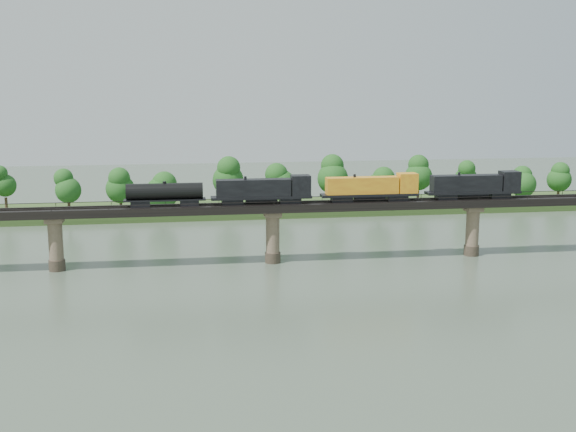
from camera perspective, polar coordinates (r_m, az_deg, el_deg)
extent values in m
plane|color=#3A493A|center=(110.23, 0.76, -7.53)|extent=(400.00, 400.00, 0.00)
cube|color=#2B451B|center=(192.07, -3.26, 0.59)|extent=(300.00, 24.00, 1.60)
cylinder|color=#473A2D|center=(139.47, -17.78, -3.71)|extent=(3.00, 3.00, 2.00)
cylinder|color=#79654F|center=(138.46, -17.89, -1.90)|extent=(2.60, 2.60, 9.00)
cube|color=#79654F|center=(137.67, -17.98, -0.28)|extent=(3.20, 3.20, 1.00)
cylinder|color=#473A2D|center=(138.51, -1.21, -3.29)|extent=(3.00, 3.00, 2.00)
cylinder|color=#79654F|center=(137.49, -1.22, -1.47)|extent=(2.60, 2.60, 9.00)
cube|color=#79654F|center=(136.70, -1.23, 0.17)|extent=(3.20, 3.20, 1.00)
cylinder|color=#473A2D|center=(148.72, 14.28, -2.64)|extent=(3.00, 3.00, 2.00)
cylinder|color=#79654F|center=(147.77, 14.36, -0.94)|extent=(2.60, 2.60, 9.00)
cube|color=#79654F|center=(147.04, 14.43, 0.58)|extent=(3.20, 3.20, 1.00)
cube|color=black|center=(136.48, -1.23, 0.69)|extent=(220.00, 5.00, 1.50)
cube|color=black|center=(135.60, -1.19, 0.98)|extent=(220.00, 0.12, 0.16)
cube|color=black|center=(137.07, -1.27, 1.08)|extent=(220.00, 0.12, 0.16)
cube|color=black|center=(133.88, -1.10, 1.12)|extent=(220.00, 0.10, 0.10)
cube|color=black|center=(138.58, -1.35, 1.45)|extent=(220.00, 0.10, 0.10)
cube|color=black|center=(133.94, -1.10, 0.97)|extent=(0.08, 0.08, 0.70)
cube|color=black|center=(138.64, -1.35, 1.31)|extent=(0.08, 0.08, 0.70)
cylinder|color=#382619|center=(195.18, -21.36, 0.82)|extent=(0.70, 0.70, 3.71)
sphere|color=#144714|center=(194.45, -21.46, 2.26)|extent=(5.67, 5.67, 5.67)
sphere|color=#144714|center=(194.06, -21.53, 3.16)|extent=(4.25, 4.25, 4.25)
cylinder|color=#382619|center=(184.45, -16.90, 0.53)|extent=(0.70, 0.70, 3.51)
sphere|color=#144714|center=(183.72, -16.98, 1.96)|extent=(6.31, 6.31, 6.31)
sphere|color=#144714|center=(183.32, -17.03, 2.87)|extent=(4.73, 4.73, 4.73)
cylinder|color=#382619|center=(185.50, -13.06, 0.74)|extent=(0.70, 0.70, 3.34)
sphere|color=#144714|center=(184.81, -13.12, 2.11)|extent=(7.18, 7.18, 7.18)
sphere|color=#144714|center=(184.42, -13.16, 2.96)|extent=(5.39, 5.39, 5.39)
cylinder|color=#382619|center=(182.32, -9.92, 0.61)|extent=(0.70, 0.70, 2.83)
sphere|color=#144714|center=(181.71, -9.96, 1.78)|extent=(8.26, 8.26, 8.26)
sphere|color=#144714|center=(181.36, -9.98, 2.51)|extent=(6.19, 6.19, 6.19)
cylinder|color=#382619|center=(188.94, -4.73, 1.26)|extent=(0.70, 0.70, 3.96)
sphere|color=#144714|center=(188.15, -4.76, 2.85)|extent=(8.07, 8.07, 8.07)
sphere|color=#144714|center=(187.73, -4.77, 3.85)|extent=(6.05, 6.05, 6.05)
cylinder|color=#382619|center=(188.82, -0.59, 1.18)|extent=(0.70, 0.70, 3.27)
sphere|color=#144714|center=(188.15, -0.59, 2.49)|extent=(8.03, 8.03, 8.03)
sphere|color=#144714|center=(187.77, -0.59, 3.31)|extent=(6.02, 6.02, 6.02)
cylinder|color=#382619|center=(192.29, 3.54, 1.44)|extent=(0.70, 0.70, 3.92)
sphere|color=#144714|center=(191.52, 3.56, 2.98)|extent=(8.29, 8.29, 8.29)
sphere|color=#144714|center=(191.11, 3.57, 3.95)|extent=(6.21, 6.21, 6.21)
cylinder|color=#382619|center=(188.27, 7.23, 1.03)|extent=(0.70, 0.70, 3.02)
sphere|color=#144714|center=(187.64, 7.26, 2.25)|extent=(7.74, 7.74, 7.74)
sphere|color=#144714|center=(187.29, 7.28, 3.01)|extent=(5.80, 5.80, 5.80)
cylinder|color=#382619|center=(200.26, 10.22, 1.64)|extent=(0.70, 0.70, 3.80)
sphere|color=#144714|center=(199.53, 10.27, 3.08)|extent=(7.47, 7.47, 7.47)
sphere|color=#144714|center=(199.15, 10.30, 3.98)|extent=(5.60, 5.60, 5.60)
cylinder|color=#382619|center=(205.24, 13.82, 1.66)|extent=(0.70, 0.70, 3.38)
sphere|color=#144714|center=(204.60, 13.88, 2.90)|extent=(6.23, 6.23, 6.23)
sphere|color=#144714|center=(204.25, 13.92, 3.69)|extent=(4.67, 4.67, 4.67)
cylinder|color=#382619|center=(205.68, 18.01, 1.37)|extent=(0.70, 0.70, 2.77)
sphere|color=#144714|center=(205.15, 18.07, 2.39)|extent=(7.04, 7.04, 7.04)
sphere|color=#144714|center=(204.85, 18.11, 3.03)|extent=(5.28, 5.28, 5.28)
cylinder|color=#382619|center=(216.34, 20.57, 1.68)|extent=(0.70, 0.70, 2.94)
sphere|color=#144714|center=(215.80, 20.63, 2.71)|extent=(6.73, 6.73, 6.73)
sphere|color=#144714|center=(215.50, 20.68, 3.35)|extent=(5.05, 5.05, 5.05)
cube|color=black|center=(148.72, 16.34, 1.59)|extent=(3.99, 2.39, 1.10)
cube|color=black|center=(144.50, 12.38, 1.52)|extent=(3.99, 2.39, 1.10)
cube|color=black|center=(146.42, 14.40, 1.83)|extent=(18.93, 2.99, 0.50)
cube|color=black|center=(145.58, 13.89, 2.54)|extent=(13.95, 2.69, 3.19)
cube|color=black|center=(149.16, 17.09, 2.68)|extent=(3.59, 2.99, 3.79)
cylinder|color=black|center=(146.50, 14.39, 1.62)|extent=(5.98, 1.40, 1.40)
cube|color=black|center=(141.30, 8.59, 1.45)|extent=(3.99, 2.39, 1.10)
cube|color=black|center=(138.52, 4.25, 1.36)|extent=(3.99, 2.39, 1.10)
cube|color=black|center=(139.70, 6.45, 1.69)|extent=(18.93, 2.99, 0.50)
cube|color=gold|center=(139.05, 5.87, 2.42)|extent=(13.95, 2.69, 3.19)
cube|color=gold|center=(141.47, 9.40, 2.60)|extent=(3.59, 2.99, 3.79)
cylinder|color=black|center=(139.78, 6.45, 1.46)|extent=(5.98, 1.40, 1.40)
cube|color=black|center=(136.71, 0.17, 1.26)|extent=(3.99, 2.39, 1.10)
cube|color=black|center=(135.54, -4.42, 1.15)|extent=(3.99, 2.39, 1.10)
cube|color=black|center=(135.90, -2.12, 1.49)|extent=(18.93, 2.99, 0.50)
cube|color=black|center=(135.46, -2.75, 2.25)|extent=(13.95, 2.69, 3.19)
cube|color=black|center=(136.58, 1.00, 2.46)|extent=(3.59, 2.99, 3.79)
cylinder|color=black|center=(135.99, -2.12, 1.27)|extent=(5.98, 1.40, 1.40)
cube|color=black|center=(135.24, -7.79, 1.06)|extent=(3.49, 2.19, 1.10)
cube|color=black|center=(135.46, -11.59, 0.95)|extent=(3.49, 2.19, 1.10)
cube|color=black|center=(135.17, -9.70, 1.28)|extent=(14.95, 2.39, 0.30)
cylinder|color=black|center=(134.92, -9.72, 1.94)|extent=(13.95, 2.99, 2.99)
cylinder|color=black|center=(134.69, -9.74, 2.61)|extent=(0.70, 0.70, 0.50)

